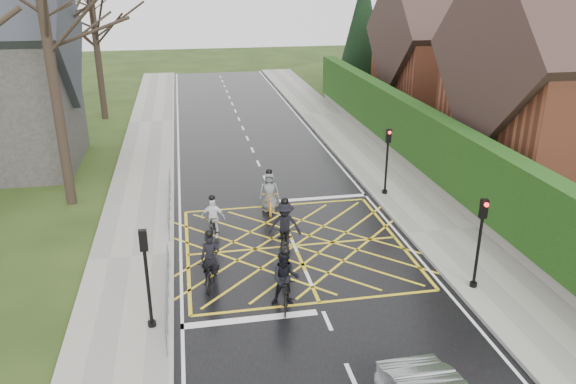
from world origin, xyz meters
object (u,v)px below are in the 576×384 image
object	(u,v)px
cyclist_lead	(269,197)
cyclist_front	(213,222)
cyclist_back	(286,284)
cyclist_mid	(285,231)
cyclist_rear	(211,266)

from	to	relation	value
cyclist_lead	cyclist_front	bearing A→B (deg)	-134.78
cyclist_back	cyclist_front	distance (m)	5.58
cyclist_back	cyclist_mid	xyz separation A→B (m)	(0.65, 3.70, 0.01)
cyclist_back	cyclist_front	bearing A→B (deg)	121.97
cyclist_front	cyclist_lead	world-z (taller)	cyclist_lead
cyclist_rear	cyclist_lead	world-z (taller)	cyclist_rear
cyclist_mid	cyclist_front	distance (m)	2.99
cyclist_front	cyclist_lead	bearing A→B (deg)	54.43
cyclist_rear	cyclist_mid	xyz separation A→B (m)	(2.85, 1.96, 0.13)
cyclist_rear	cyclist_lead	distance (m)	6.33
cyclist_mid	cyclist_front	world-z (taller)	cyclist_mid
cyclist_back	cyclist_lead	world-z (taller)	cyclist_back
cyclist_mid	cyclist_front	xyz separation A→B (m)	(-2.55, 1.55, -0.11)
cyclist_back	cyclist_lead	distance (m)	7.42
cyclist_front	cyclist_rear	bearing A→B (deg)	-80.37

